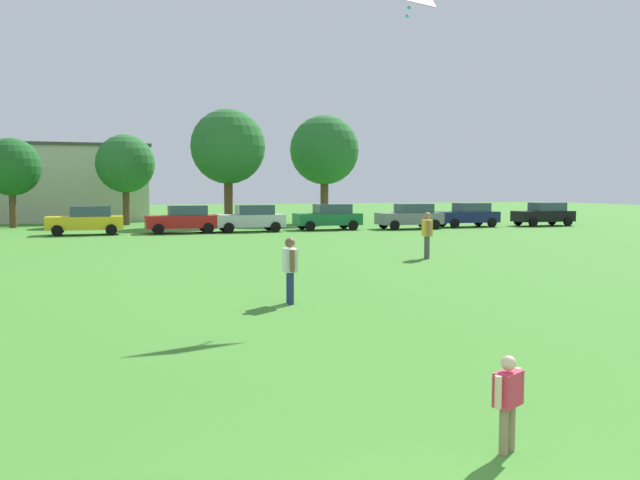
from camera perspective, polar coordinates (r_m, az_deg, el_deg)
The scene contains 16 objects.
ground_plane at distance 33.50m, azimuth -13.13°, elevation -0.39°, with size 160.00×160.00×0.00m, color #42842D.
child_kite_flyer at distance 7.41m, azimuth 15.56°, elevation -12.51°, with size 0.44×0.33×1.03m.
adult_bystander at distance 15.99m, azimuth -2.54°, elevation -2.09°, with size 0.34×0.75×1.57m.
bystander_near_trees at distance 26.48m, azimuth 9.02°, elevation 0.74°, with size 0.49×0.83×1.81m.
parked_car_yellow_0 at distance 41.83m, azimuth -19.11°, elevation 1.59°, with size 4.30×2.02×1.68m.
parked_car_red_1 at distance 41.84m, azimuth -11.45°, elevation 1.75°, with size 4.30×2.02×1.68m.
parked_car_silver_2 at distance 42.51m, azimuth -5.87°, elevation 1.85°, with size 4.30×2.02×1.68m.
parked_car_green_3 at distance 44.22m, azimuth 0.74°, elevation 1.97°, with size 4.30×2.02×1.68m.
parked_car_gray_4 at distance 45.58m, azimuth 7.63°, elevation 2.01°, with size 4.30×2.02×1.68m.
parked_car_navy_5 at distance 48.68m, azimuth 12.38°, elevation 2.10°, with size 4.30×2.02×1.68m.
parked_car_black_6 at distance 51.52m, azimuth 18.37°, elevation 2.10°, with size 4.30×2.02×1.68m.
tree_left at distance 51.00m, azimuth -24.58°, elevation 5.60°, with size 3.95×3.95×6.15m.
tree_center at distance 51.86m, azimuth -16.09°, elevation 6.18°, with size 4.27×4.27×6.65m.
tree_right at distance 49.77m, azimuth -7.77°, elevation 7.78°, with size 5.41×5.41×8.44m.
tree_far_right at distance 53.04m, azimuth 0.38°, elevation 7.56°, with size 5.37×5.37×8.37m.
house_left at distance 59.54m, azimuth -20.81°, elevation 4.52°, with size 13.71×7.30×6.27m.
Camera 1 is at (-2.78, -3.27, 2.75)m, focal length 37.96 mm.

